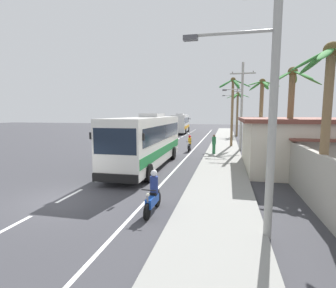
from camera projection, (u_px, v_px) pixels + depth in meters
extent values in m
plane|color=#3A3A3F|center=(61.00, 200.00, 11.30)|extent=(160.00, 160.00, 0.00)
cube|color=gray|center=(222.00, 163.00, 19.44)|extent=(3.20, 90.00, 0.14)
cube|color=white|center=(9.00, 227.00, 8.59)|extent=(0.16, 2.00, 0.01)
cube|color=white|center=(70.00, 196.00, 11.92)|extent=(0.16, 2.00, 0.01)
cube|color=white|center=(104.00, 178.00, 15.24)|extent=(0.16, 2.00, 0.01)
cube|color=white|center=(126.00, 166.00, 18.57)|extent=(0.16, 2.00, 0.01)
cube|color=white|center=(142.00, 158.00, 21.90)|extent=(0.16, 2.00, 0.01)
cube|color=white|center=(153.00, 152.00, 25.23)|extent=(0.16, 2.00, 0.01)
cube|color=white|center=(162.00, 148.00, 28.55)|extent=(0.16, 2.00, 0.01)
cube|color=white|center=(168.00, 144.00, 31.88)|extent=(0.16, 2.00, 0.01)
cube|color=white|center=(174.00, 141.00, 35.21)|extent=(0.16, 2.00, 0.01)
cube|color=white|center=(179.00, 139.00, 38.54)|extent=(0.16, 2.00, 0.01)
cube|color=white|center=(182.00, 137.00, 41.86)|extent=(0.16, 2.00, 0.01)
cube|color=white|center=(186.00, 135.00, 45.19)|extent=(0.16, 2.00, 0.01)
cube|color=white|center=(189.00, 133.00, 48.52)|extent=(0.16, 2.00, 0.01)
cube|color=white|center=(191.00, 132.00, 51.84)|extent=(0.16, 2.00, 0.01)
cube|color=white|center=(193.00, 131.00, 55.17)|extent=(0.16, 2.00, 0.01)
cube|color=white|center=(195.00, 130.00, 58.50)|extent=(0.16, 2.00, 0.01)
cube|color=white|center=(191.00, 152.00, 24.98)|extent=(0.14, 70.00, 0.01)
cube|color=#9E998E|center=(267.00, 144.00, 22.33)|extent=(0.24, 60.00, 2.31)
cube|color=silver|center=(147.00, 140.00, 18.09)|extent=(2.65, 11.20, 3.16)
cube|color=#192333|center=(148.00, 132.00, 18.21)|extent=(2.67, 10.31, 1.01)
cube|color=#192333|center=(115.00, 141.00, 12.65)|extent=(2.29, 0.13, 1.33)
cube|color=#1E843D|center=(147.00, 150.00, 18.17)|extent=(2.68, 10.98, 0.57)
cube|color=black|center=(115.00, 178.00, 12.79)|extent=(2.44, 0.20, 0.44)
cube|color=#B7B7B7|center=(152.00, 115.00, 19.23)|extent=(1.40, 2.48, 0.28)
cube|color=black|center=(143.00, 137.00, 12.53)|extent=(0.12, 0.08, 0.36)
cube|color=black|center=(91.00, 136.00, 13.12)|extent=(0.12, 0.08, 0.36)
cylinder|color=black|center=(148.00, 173.00, 14.21)|extent=(0.33, 1.04, 1.04)
cylinder|color=black|center=(108.00, 171.00, 14.72)|extent=(0.33, 1.04, 1.04)
cylinder|color=black|center=(173.00, 153.00, 21.26)|extent=(0.33, 1.04, 1.04)
cylinder|color=black|center=(145.00, 152.00, 21.77)|extent=(0.33, 1.04, 1.04)
cube|color=white|center=(181.00, 123.00, 49.24)|extent=(3.15, 10.56, 3.13)
cube|color=#192333|center=(181.00, 120.00, 48.98)|extent=(3.13, 9.73, 1.00)
cube|color=#192333|center=(183.00, 120.00, 54.25)|extent=(2.27, 0.25, 1.32)
cube|color=orange|center=(181.00, 127.00, 49.33)|extent=(3.17, 10.35, 0.56)
cube|color=black|center=(183.00, 128.00, 54.56)|extent=(2.43, 0.32, 0.44)
cube|color=#B7B7B7|center=(180.00, 114.00, 47.76)|extent=(1.51, 2.38, 0.28)
cube|color=black|center=(177.00, 119.00, 54.24)|extent=(0.13, 0.09, 0.36)
cube|color=black|center=(190.00, 119.00, 53.79)|extent=(0.13, 0.09, 0.36)
cylinder|color=black|center=(177.00, 129.00, 53.18)|extent=(0.39, 1.06, 1.04)
cylinder|color=black|center=(188.00, 129.00, 52.80)|extent=(0.39, 1.06, 1.04)
cylinder|color=black|center=(172.00, 131.00, 46.55)|extent=(0.39, 1.06, 1.04)
cylinder|color=black|center=(185.00, 132.00, 46.16)|extent=(0.39, 1.06, 1.04)
cylinder|color=black|center=(189.00, 149.00, 24.98)|extent=(0.12, 0.60, 0.60)
cylinder|color=black|center=(190.00, 148.00, 26.30)|extent=(0.14, 0.60, 0.60)
cube|color=black|center=(189.00, 146.00, 25.57)|extent=(0.28, 1.11, 0.36)
cube|color=black|center=(190.00, 144.00, 25.83)|extent=(0.26, 0.61, 0.12)
cylinder|color=gray|center=(189.00, 146.00, 25.06)|extent=(0.07, 0.32, 0.67)
cylinder|color=black|center=(189.00, 142.00, 25.10)|extent=(0.56, 0.06, 0.04)
sphere|color=#EAEACC|center=(189.00, 143.00, 25.00)|extent=(0.14, 0.14, 0.14)
cylinder|color=gold|center=(190.00, 141.00, 25.75)|extent=(0.32, 0.32, 0.66)
sphere|color=red|center=(190.00, 136.00, 25.69)|extent=(0.26, 0.26, 0.26)
cylinder|color=black|center=(147.00, 212.00, 9.19)|extent=(0.11, 0.60, 0.60)
cylinder|color=black|center=(158.00, 199.00, 10.50)|extent=(0.13, 0.60, 0.60)
cube|color=#1947B2|center=(152.00, 200.00, 9.77)|extent=(0.25, 1.10, 0.36)
cube|color=black|center=(154.00, 193.00, 10.04)|extent=(0.25, 0.60, 0.12)
cylinder|color=gray|center=(148.00, 203.00, 9.27)|extent=(0.06, 0.32, 0.67)
cylinder|color=black|center=(149.00, 190.00, 9.31)|extent=(0.56, 0.05, 0.04)
sphere|color=#EAEACC|center=(148.00, 195.00, 9.22)|extent=(0.14, 0.14, 0.14)
cylinder|color=navy|center=(154.00, 185.00, 9.95)|extent=(0.32, 0.32, 0.67)
sphere|color=white|center=(154.00, 173.00, 9.89)|extent=(0.26, 0.26, 0.26)
cylinder|color=#2D7A47|center=(214.00, 149.00, 23.45)|extent=(0.28, 0.28, 0.86)
cylinder|color=#2D7A47|center=(214.00, 141.00, 23.35)|extent=(0.36, 0.36, 0.68)
sphere|color=brown|center=(214.00, 136.00, 23.30)|extent=(0.21, 0.21, 0.21)
cylinder|color=#9E9E99|center=(274.00, 100.00, 7.35)|extent=(0.24, 0.24, 8.45)
cylinder|color=#9E9E99|center=(232.00, 33.00, 7.39)|extent=(2.44, 0.09, 0.09)
cube|color=#4C4C51|center=(191.00, 38.00, 7.67)|extent=(0.44, 0.24, 0.14)
cylinder|color=#9E9E99|center=(242.00, 107.00, 25.70)|extent=(0.24, 0.24, 8.86)
cube|color=#9E9E99|center=(243.00, 73.00, 25.30)|extent=(2.48, 0.12, 0.12)
cylinder|color=#4C4742|center=(233.00, 73.00, 25.50)|extent=(0.08, 0.08, 0.16)
cylinder|color=#4C4742|center=(253.00, 72.00, 25.06)|extent=(0.08, 0.08, 0.16)
cylinder|color=#9E9E99|center=(233.00, 89.00, 25.67)|extent=(1.72, 0.09, 0.09)
cube|color=#4C4C51|center=(225.00, 90.00, 25.87)|extent=(0.44, 0.24, 0.14)
cylinder|color=#9E9E99|center=(237.00, 109.00, 44.04)|extent=(0.24, 0.24, 8.96)
cube|color=#9E9E99|center=(237.00, 91.00, 43.67)|extent=(2.07, 0.12, 0.12)
cylinder|color=#4C4742|center=(232.00, 91.00, 43.84)|extent=(0.08, 0.08, 0.16)
cylinder|color=#4C4742|center=(242.00, 91.00, 43.47)|extent=(0.08, 0.08, 0.16)
cylinder|color=#9E9E99|center=(230.00, 95.00, 44.00)|extent=(2.29, 0.09, 0.09)
cube|color=#4C4C51|center=(224.00, 96.00, 44.27)|extent=(0.44, 0.24, 0.14)
cylinder|color=brown|center=(237.00, 115.00, 41.92)|extent=(0.30, 0.30, 6.95)
ellipsoid|color=#337F33|center=(244.00, 95.00, 41.49)|extent=(1.93, 0.70, 0.74)
ellipsoid|color=#337F33|center=(240.00, 96.00, 42.16)|extent=(1.23, 1.72, 1.02)
ellipsoid|color=#337F33|center=(235.00, 96.00, 42.41)|extent=(1.07, 1.81, 0.95)
ellipsoid|color=#337F33|center=(232.00, 96.00, 41.70)|extent=(1.86, 0.44, 0.88)
ellipsoid|color=#337F33|center=(236.00, 95.00, 40.78)|extent=(1.06, 1.89, 0.75)
ellipsoid|color=#337F33|center=(242.00, 95.00, 40.69)|extent=(1.50, 1.70, 0.67)
sphere|color=brown|center=(238.00, 94.00, 41.50)|extent=(0.56, 0.56, 0.56)
cylinder|color=brown|center=(290.00, 125.00, 15.64)|extent=(0.36, 0.36, 6.28)
ellipsoid|color=#3D893D|center=(307.00, 78.00, 15.00)|extent=(1.68, 0.64, 1.02)
ellipsoid|color=#3D893D|center=(294.00, 77.00, 16.02)|extent=(0.88, 1.79, 0.70)
ellipsoid|color=#3D893D|center=(280.00, 78.00, 16.02)|extent=(1.48, 1.51, 0.77)
ellipsoid|color=#3D893D|center=(281.00, 77.00, 15.08)|extent=(1.64, 1.12, 0.96)
ellipsoid|color=#3D893D|center=(303.00, 75.00, 14.48)|extent=(1.05, 1.72, 0.83)
sphere|color=brown|center=(293.00, 71.00, 15.26)|extent=(0.56, 0.56, 0.56)
cylinder|color=brown|center=(232.00, 114.00, 28.57)|extent=(0.28, 0.28, 7.47)
ellipsoid|color=#28702D|center=(242.00, 83.00, 28.09)|extent=(2.03, 0.66, 0.99)
ellipsoid|color=#28702D|center=(237.00, 84.00, 28.91)|extent=(1.17, 1.93, 1.07)
ellipsoid|color=#28702D|center=(226.00, 84.00, 28.95)|extent=(1.78, 1.59, 0.90)
ellipsoid|color=#28702D|center=(226.00, 83.00, 27.75)|extent=(1.77, 1.52, 1.04)
ellipsoid|color=#28702D|center=(236.00, 83.00, 27.21)|extent=(0.97, 1.99, 1.05)
sphere|color=brown|center=(233.00, 80.00, 28.11)|extent=(0.56, 0.56, 0.56)
cylinder|color=brown|center=(325.00, 135.00, 9.50)|extent=(0.32, 0.32, 6.07)
ellipsoid|color=#3D893D|center=(331.00, 58.00, 9.74)|extent=(0.84, 1.49, 0.55)
ellipsoid|color=#3D893D|center=(315.00, 62.00, 9.76)|extent=(1.08, 1.31, 0.84)
ellipsoid|color=#3D893D|center=(311.00, 60.00, 9.40)|extent=(1.40, 0.56, 0.82)
ellipsoid|color=#3D893D|center=(326.00, 54.00, 8.69)|extent=(1.07, 1.38, 0.71)
sphere|color=brown|center=(332.00, 49.00, 9.13)|extent=(0.56, 0.56, 0.56)
cylinder|color=brown|center=(261.00, 119.00, 23.46)|extent=(0.34, 0.34, 6.64)
ellipsoid|color=#337F33|center=(271.00, 84.00, 22.89)|extent=(1.56, 0.40, 0.63)
ellipsoid|color=#337F33|center=(265.00, 85.00, 23.62)|extent=(1.05, 1.49, 0.77)
ellipsoid|color=#337F33|center=(256.00, 86.00, 23.67)|extent=(1.33, 1.26, 0.85)
ellipsoid|color=#337F33|center=(255.00, 83.00, 22.85)|extent=(1.55, 1.09, 0.56)
ellipsoid|color=#337F33|center=(265.00, 83.00, 22.34)|extent=(0.70, 1.57, 0.71)
sphere|color=brown|center=(262.00, 82.00, 23.05)|extent=(0.56, 0.56, 0.56)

